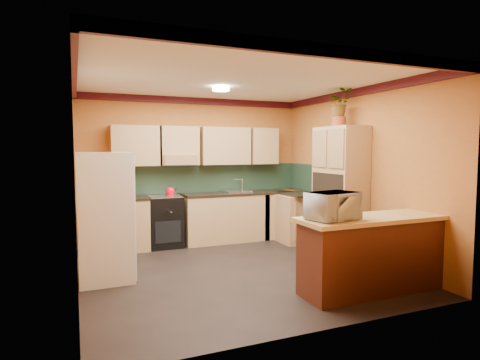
# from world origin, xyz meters

# --- Properties ---
(room_shell) EXTENTS (4.24, 4.24, 2.72)m
(room_shell) POSITION_xyz_m (0.02, 0.28, 2.09)
(room_shell) COLOR black
(room_shell) RESTS_ON ground
(base_cabinets_back) EXTENTS (3.65, 0.60, 0.88)m
(base_cabinets_back) POSITION_xyz_m (-0.02, 1.80, 0.44)
(base_cabinets_back) COLOR tan
(base_cabinets_back) RESTS_ON ground
(countertop_back) EXTENTS (3.65, 0.62, 0.04)m
(countertop_back) POSITION_xyz_m (-0.02, 1.80, 0.90)
(countertop_back) COLOR black
(countertop_back) RESTS_ON base_cabinets_back
(stove) EXTENTS (0.58, 0.58, 0.91)m
(stove) POSITION_xyz_m (-0.64, 1.80, 0.46)
(stove) COLOR black
(stove) RESTS_ON ground
(kettle) EXTENTS (0.21, 0.21, 0.18)m
(kettle) POSITION_xyz_m (-0.54, 1.75, 1.00)
(kettle) COLOR #AF0B1E
(kettle) RESTS_ON stove
(sink) EXTENTS (0.48, 0.40, 0.03)m
(sink) POSITION_xyz_m (0.76, 1.80, 0.94)
(sink) COLOR silver
(sink) RESTS_ON countertop_back
(base_cabinets_right) EXTENTS (0.60, 0.80, 0.88)m
(base_cabinets_right) POSITION_xyz_m (1.80, 1.21, 0.44)
(base_cabinets_right) COLOR tan
(base_cabinets_right) RESTS_ON ground
(countertop_right) EXTENTS (0.62, 0.80, 0.04)m
(countertop_right) POSITION_xyz_m (1.80, 1.21, 0.90)
(countertop_right) COLOR black
(countertop_right) RESTS_ON base_cabinets_right
(fridge) EXTENTS (0.68, 0.66, 1.70)m
(fridge) POSITION_xyz_m (-1.75, 0.25, 0.85)
(fridge) COLOR silver
(fridge) RESTS_ON ground
(pantry) EXTENTS (0.48, 0.90, 2.10)m
(pantry) POSITION_xyz_m (1.85, 0.09, 1.05)
(pantry) COLOR tan
(pantry) RESTS_ON ground
(fern_pot) EXTENTS (0.22, 0.22, 0.16)m
(fern_pot) POSITION_xyz_m (1.85, 0.14, 2.18)
(fern_pot) COLOR #A14327
(fern_pot) RESTS_ON pantry
(fern) EXTENTS (0.49, 0.46, 0.44)m
(fern) POSITION_xyz_m (1.85, 0.14, 2.48)
(fern) COLOR tan
(fern) RESTS_ON fern_pot
(breakfast_bar) EXTENTS (1.80, 0.55, 0.88)m
(breakfast_bar) POSITION_xyz_m (1.22, -1.43, 0.44)
(breakfast_bar) COLOR #501F12
(breakfast_bar) RESTS_ON ground
(bar_top) EXTENTS (1.90, 0.65, 0.05)m
(bar_top) POSITION_xyz_m (1.22, -1.43, 0.91)
(bar_top) COLOR tan
(bar_top) RESTS_ON breakfast_bar
(microwave) EXTENTS (0.64, 0.50, 0.32)m
(microwave) POSITION_xyz_m (0.64, -1.43, 1.09)
(microwave) COLOR silver
(microwave) RESTS_ON bar_top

